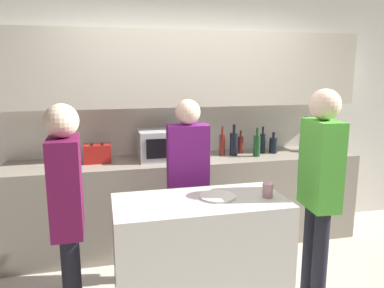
{
  "coord_description": "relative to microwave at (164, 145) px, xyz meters",
  "views": [
    {
      "loc": [
        -0.84,
        -2.26,
        1.82
      ],
      "look_at": [
        -0.2,
        0.39,
        1.28
      ],
      "focal_mm": 35.0,
      "sensor_mm": 36.0,
      "label": 1
    }
  ],
  "objects": [
    {
      "name": "bottle_5",
      "position": [
        1.2,
        -0.0,
        -0.06
      ],
      "size": [
        0.09,
        0.09,
        0.23
      ],
      "color": "black",
      "rests_on": "back_counter"
    },
    {
      "name": "potted_plant",
      "position": [
        1.6,
        0.0,
        0.05
      ],
      "size": [
        0.14,
        0.14,
        0.39
      ],
      "color": "#333D4C",
      "rests_on": "back_counter"
    },
    {
      "name": "cup_0",
      "position": [
        0.52,
        -1.34,
        -0.1
      ],
      "size": [
        0.08,
        0.08,
        0.1
      ],
      "color": "#C28792",
      "rests_on": "kitchen_island"
    },
    {
      "name": "bottle_3",
      "position": [
        0.96,
        -0.11,
        -0.03
      ],
      "size": [
        0.07,
        0.07,
        0.3
      ],
      "color": "#194723",
      "rests_on": "back_counter"
    },
    {
      "name": "toaster",
      "position": [
        -0.66,
        0.0,
        -0.06
      ],
      "size": [
        0.26,
        0.16,
        0.18
      ],
      "color": "#B21E19",
      "rests_on": "back_counter"
    },
    {
      "name": "bottle_0",
      "position": [
        0.62,
        0.01,
        -0.03
      ],
      "size": [
        0.06,
        0.06,
        0.31
      ],
      "color": "maroon",
      "rests_on": "back_counter"
    },
    {
      "name": "kitchen_island",
      "position": [
        0.04,
        -1.28,
        -0.61
      ],
      "size": [
        1.21,
        0.59,
        0.93
      ],
      "color": "beige",
      "rests_on": "ground_plane"
    },
    {
      "name": "person_center",
      "position": [
        0.08,
        -0.73,
        -0.14
      ],
      "size": [
        0.35,
        0.21,
        1.58
      ],
      "rotation": [
        0.0,
        0.0,
        -3.21
      ],
      "color": "black",
      "rests_on": "ground_plane"
    },
    {
      "name": "bottle_2",
      "position": [
        0.85,
        0.07,
        -0.05
      ],
      "size": [
        0.06,
        0.06,
        0.25
      ],
      "color": "maroon",
      "rests_on": "back_counter"
    },
    {
      "name": "person_right",
      "position": [
        -0.84,
        -1.3,
        -0.11
      ],
      "size": [
        0.21,
        0.34,
        1.62
      ],
      "rotation": [
        0.0,
        0.0,
        -1.55
      ],
      "color": "black",
      "rests_on": "ground_plane"
    },
    {
      "name": "microwave",
      "position": [
        0.0,
        0.0,
        0.0
      ],
      "size": [
        0.52,
        0.39,
        0.3
      ],
      "color": "#B7BABC",
      "rests_on": "back_counter"
    },
    {
      "name": "bottle_1",
      "position": [
        0.75,
        0.0,
        -0.02
      ],
      "size": [
        0.09,
        0.09,
        0.33
      ],
      "color": "black",
      "rests_on": "back_counter"
    },
    {
      "name": "back_wall",
      "position": [
        0.24,
        0.24,
        0.46
      ],
      "size": [
        6.4,
        0.4,
        2.7
      ],
      "color": "silver",
      "rests_on": "ground_plane"
    },
    {
      "name": "plate_on_island",
      "position": [
        0.17,
        -1.26,
        -0.14
      ],
      "size": [
        0.26,
        0.26,
        0.01
      ],
      "color": "white",
      "rests_on": "kitchen_island"
    },
    {
      "name": "bottle_4",
      "position": [
        1.09,
        0.03,
        -0.04
      ],
      "size": [
        0.06,
        0.06,
        0.29
      ],
      "color": "black",
      "rests_on": "back_counter"
    },
    {
      "name": "person_left",
      "position": [
        0.93,
        -1.35,
        -0.06
      ],
      "size": [
        0.22,
        0.35,
        1.69
      ],
      "rotation": [
        0.0,
        0.0,
        1.49
      ],
      "color": "black",
      "rests_on": "ground_plane"
    },
    {
      "name": "back_counter",
      "position": [
        0.24,
        -0.04,
        -0.61
      ],
      "size": [
        3.6,
        0.62,
        0.92
      ],
      "color": "gray",
      "rests_on": "ground_plane"
    }
  ]
}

